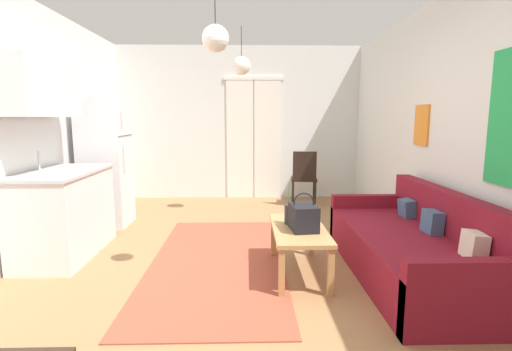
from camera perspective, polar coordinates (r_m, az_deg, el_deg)
ground_plane at (r=3.61m, az=-3.43°, el=-15.77°), size 4.86×7.62×0.10m
wall_back at (r=6.84m, az=-2.44°, el=7.78°), size 4.46×0.13×2.68m
wall_right at (r=3.87m, az=30.80°, el=5.97°), size 0.12×7.22×2.68m
area_rug at (r=3.95m, az=-5.85°, el=-12.71°), size 1.31×2.82×0.01m
couch at (r=3.81m, az=22.86°, el=-10.23°), size 0.91×2.13×0.78m
coffee_table at (r=3.56m, az=6.45°, el=-8.69°), size 0.48×1.02×0.44m
bamboo_vase at (r=3.62m, az=4.95°, el=-5.79°), size 0.08×0.08×0.41m
handbag at (r=3.43m, az=7.17°, el=-6.26°), size 0.25×0.32×0.34m
refrigerator at (r=5.43m, az=-21.73°, el=1.86°), size 0.59×0.58×1.71m
kitchen_counter at (r=4.43m, az=-27.49°, el=-1.33°), size 0.64×1.25×2.02m
accent_chair at (r=6.27m, az=7.27°, el=-0.00°), size 0.46×0.44×0.91m
pendant_lamp_near at (r=3.19m, az=-6.12°, el=19.86°), size 0.21×0.21×0.73m
pendant_lamp_far at (r=5.47m, az=-2.20°, el=16.20°), size 0.26×0.26×0.65m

